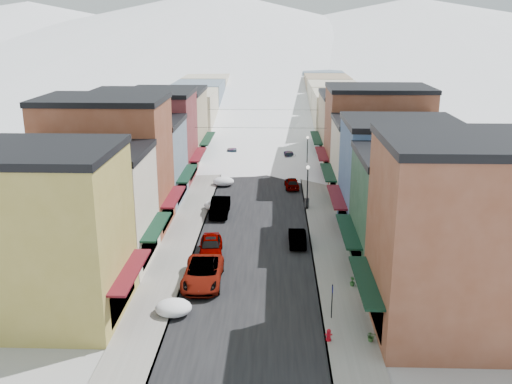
# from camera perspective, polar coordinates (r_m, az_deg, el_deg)

# --- Properties ---
(ground) EXTENTS (600.00, 600.00, 0.00)m
(ground) POSITION_cam_1_polar(r_m,az_deg,el_deg) (35.52, -1.31, -15.51)
(ground) COLOR gray
(ground) RESTS_ON ground
(road) EXTENTS (10.00, 160.00, 0.01)m
(road) POSITION_cam_1_polar(r_m,az_deg,el_deg) (91.97, 0.78, 4.87)
(road) COLOR black
(road) RESTS_ON ground
(sidewalk_left) EXTENTS (3.20, 160.00, 0.15)m
(sidewalk_left) POSITION_cam_1_polar(r_m,az_deg,el_deg) (92.32, -3.34, 4.94)
(sidewalk_left) COLOR gray
(sidewalk_left) RESTS_ON ground
(sidewalk_right) EXTENTS (3.20, 160.00, 0.15)m
(sidewalk_right) POSITION_cam_1_polar(r_m,az_deg,el_deg) (92.06, 4.90, 4.87)
(sidewalk_right) COLOR gray
(sidewalk_right) RESTS_ON ground
(curb_left) EXTENTS (0.10, 160.00, 0.15)m
(curb_left) POSITION_cam_1_polar(r_m,az_deg,el_deg) (92.19, -2.37, 4.93)
(curb_left) COLOR slate
(curb_left) RESTS_ON ground
(curb_right) EXTENTS (0.10, 160.00, 0.15)m
(curb_right) POSITION_cam_1_polar(r_m,az_deg,el_deg) (91.99, 3.93, 4.88)
(curb_right) COLOR slate
(curb_right) RESTS_ON ground
(bldg_l_yellow) EXTENTS (11.30, 8.70, 11.50)m
(bldg_l_yellow) POSITION_cam_1_polar(r_m,az_deg,el_deg) (39.41, -20.59, -3.93)
(bldg_l_yellow) COLOR #A8923D
(bldg_l_yellow) RESTS_ON ground
(bldg_l_cream) EXTENTS (11.30, 8.20, 9.50)m
(bldg_l_cream) POSITION_cam_1_polar(r_m,az_deg,el_deg) (47.23, -16.67, -1.47)
(bldg_l_cream) COLOR beige
(bldg_l_cream) RESTS_ON ground
(bldg_l_brick_near) EXTENTS (12.30, 8.20, 12.50)m
(bldg_l_brick_near) POSITION_cam_1_polar(r_m,az_deg,el_deg) (54.30, -14.71, 2.68)
(bldg_l_brick_near) COLOR brown
(bldg_l_brick_near) RESTS_ON ground
(bldg_l_grayblue) EXTENTS (11.30, 9.20, 9.00)m
(bldg_l_grayblue) POSITION_cam_1_polar(r_m,az_deg,el_deg) (62.54, -12.00, 3.04)
(bldg_l_grayblue) COLOR slate
(bldg_l_grayblue) RESTS_ON ground
(bldg_l_brick_far) EXTENTS (13.30, 9.20, 11.00)m
(bldg_l_brick_far) POSITION_cam_1_polar(r_m,az_deg,el_deg) (71.11, -11.15, 5.55)
(bldg_l_brick_far) COLOR maroon
(bldg_l_brick_far) RESTS_ON ground
(bldg_l_tan) EXTENTS (11.30, 11.20, 10.00)m
(bldg_l_tan) POSITION_cam_1_polar(r_m,az_deg,el_deg) (80.62, -8.87, 6.60)
(bldg_l_tan) COLOR tan
(bldg_l_tan) RESTS_ON ground
(bldg_r_brick_near) EXTENTS (12.30, 9.20, 12.50)m
(bldg_r_brick_near) POSITION_cam_1_polar(r_m,az_deg,el_deg) (37.29, 20.47, -4.27)
(bldg_r_brick_near) COLOR brown
(bldg_r_brick_near) RESTS_ON ground
(bldg_r_green) EXTENTS (11.30, 9.20, 9.50)m
(bldg_r_green) POSITION_cam_1_polar(r_m,az_deg,el_deg) (45.76, 16.26, -2.02)
(bldg_r_green) COLOR #20432D
(bldg_r_green) RESTS_ON ground
(bldg_r_blue) EXTENTS (11.30, 9.20, 10.50)m
(bldg_r_blue) POSITION_cam_1_polar(r_m,az_deg,el_deg) (54.00, 14.06, 1.55)
(bldg_r_blue) COLOR #3A5783
(bldg_r_blue) RESTS_ON ground
(bldg_r_cream) EXTENTS (12.30, 9.20, 9.00)m
(bldg_r_cream) POSITION_cam_1_polar(r_m,az_deg,el_deg) (62.83, 12.81, 3.05)
(bldg_r_cream) COLOR beige
(bldg_r_cream) RESTS_ON ground
(bldg_r_brick_far) EXTENTS (13.30, 9.20, 11.50)m
(bldg_r_brick_far) POSITION_cam_1_polar(r_m,az_deg,el_deg) (71.31, 11.97, 5.73)
(bldg_r_brick_far) COLOR brown
(bldg_r_brick_far) RESTS_ON ground
(bldg_r_tan) EXTENTS (11.30, 11.20, 9.50)m
(bldg_r_tan) POSITION_cam_1_polar(r_m,az_deg,el_deg) (81.05, 10.05, 6.42)
(bldg_r_tan) COLOR #988264
(bldg_r_tan) RESTS_ON ground
(distant_blocks) EXTENTS (34.00, 55.00, 8.00)m
(distant_blocks) POSITION_cam_1_polar(r_m,az_deg,el_deg) (113.98, 1.03, 9.23)
(distant_blocks) COLOR gray
(distant_blocks) RESTS_ON ground
(mountain_ridge) EXTENTS (670.00, 340.00, 34.00)m
(mountain_ridge) POSITION_cam_1_polar(r_m,az_deg,el_deg) (307.92, -2.11, 15.91)
(mountain_ridge) COLOR silver
(mountain_ridge) RESTS_ON ground
(overhead_cables) EXTENTS (16.40, 15.04, 0.04)m
(overhead_cables) POSITION_cam_1_polar(r_m,az_deg,el_deg) (78.54, 0.60, 7.42)
(overhead_cables) COLOR black
(overhead_cables) RESTS_ON ground
(car_white_suv) EXTENTS (2.94, 6.20, 1.71)m
(car_white_suv) POSITION_cam_1_polar(r_m,az_deg,el_deg) (43.21, -5.34, -8.09)
(car_white_suv) COLOR white
(car_white_suv) RESTS_ON ground
(car_silver_sedan) EXTENTS (2.31, 4.92, 1.63)m
(car_silver_sedan) POSITION_cam_1_polar(r_m,az_deg,el_deg) (48.18, -4.54, -5.41)
(car_silver_sedan) COLOR #9B9FA3
(car_silver_sedan) RESTS_ON ground
(car_dark_hatch) EXTENTS (1.81, 5.13, 1.69)m
(car_dark_hatch) POSITION_cam_1_polar(r_m,az_deg,el_deg) (57.95, -3.63, -1.48)
(car_dark_hatch) COLOR black
(car_dark_hatch) RESTS_ON ground
(car_silver_wagon) EXTENTS (2.20, 5.31, 1.53)m
(car_silver_wagon) POSITION_cam_1_polar(r_m,az_deg,el_deg) (80.88, -2.44, 3.75)
(car_silver_wagon) COLOR #989A9F
(car_silver_wagon) RESTS_ON ground
(car_green_sedan) EXTENTS (1.51, 4.21, 1.38)m
(car_green_sedan) POSITION_cam_1_polar(r_m,az_deg,el_deg) (50.43, 4.15, -4.52)
(car_green_sedan) COLOR black
(car_green_sedan) RESTS_ON ground
(car_gray_suv) EXTENTS (1.79, 3.98, 1.33)m
(car_gray_suv) POSITION_cam_1_polar(r_m,az_deg,el_deg) (67.11, 3.60, 0.91)
(car_gray_suv) COLOR gray
(car_gray_suv) RESTS_ON ground
(car_black_sedan) EXTENTS (2.19, 4.68, 1.32)m
(car_black_sedan) POSITION_cam_1_polar(r_m,az_deg,el_deg) (80.89, 3.25, 3.67)
(car_black_sedan) COLOR black
(car_black_sedan) RESTS_ON ground
(car_lane_silver) EXTENTS (1.86, 3.99, 1.32)m
(car_lane_silver) POSITION_cam_1_polar(r_m,az_deg,el_deg) (93.17, -0.56, 5.44)
(car_lane_silver) COLOR #94979B
(car_lane_silver) RESTS_ON ground
(car_lane_white) EXTENTS (2.85, 5.84, 1.60)m
(car_lane_white) POSITION_cam_1_polar(r_m,az_deg,el_deg) (94.23, 1.18, 5.65)
(car_lane_white) COLOR silver
(car_lane_white) RESTS_ON ground
(fire_hydrant) EXTENTS (0.45, 0.34, 0.78)m
(fire_hydrant) POSITION_cam_1_polar(r_m,az_deg,el_deg) (36.22, 7.28, -14.02)
(fire_hydrant) COLOR #AE0916
(fire_hydrant) RESTS_ON sidewalk_right
(parking_sign) EXTENTS (0.07, 0.33, 2.42)m
(parking_sign) POSITION_cam_1_polar(r_m,az_deg,el_deg) (38.18, 7.62, -10.50)
(parking_sign) COLOR black
(parking_sign) RESTS_ON sidewalk_right
(trash_can) EXTENTS (0.55, 0.55, 0.94)m
(trash_can) POSITION_cam_1_polar(r_m,az_deg,el_deg) (60.07, 5.09, -1.07)
(trash_can) COLOR #4F5153
(trash_can) RESTS_ON sidewalk_right
(streetlamp_near) EXTENTS (0.39, 0.39, 4.64)m
(streetlamp_near) POSITION_cam_1_polar(r_m,az_deg,el_deg) (58.87, 5.18, 1.04)
(streetlamp_near) COLOR black
(streetlamp_near) RESTS_ON sidewalk_right
(streetlamp_far) EXTENTS (0.36, 0.36, 4.28)m
(streetlamp_far) POSITION_cam_1_polar(r_m,az_deg,el_deg) (75.73, 5.16, 4.42)
(streetlamp_far) COLOR black
(streetlamp_far) RESTS_ON sidewalk_right
(planter_near) EXTENTS (0.59, 0.52, 0.65)m
(planter_near) POSITION_cam_1_polar(r_m,az_deg,el_deg) (36.57, 11.46, -13.97)
(planter_near) COLOR #36612C
(planter_near) RESTS_ON sidewalk_right
(planter_far) EXTENTS (0.54, 0.54, 0.68)m
(planter_far) POSITION_cam_1_polar(r_m,az_deg,el_deg) (43.17, 9.61, -8.82)
(planter_far) COLOR #2E622D
(planter_far) RESTS_ON sidewalk_right
(snow_pile_near) EXTENTS (2.48, 2.72, 1.05)m
(snow_pile_near) POSITION_cam_1_polar(r_m,az_deg,el_deg) (39.42, -8.21, -11.35)
(snow_pile_near) COLOR white
(snow_pile_near) RESTS_ON ground
(snow_pile_mid) EXTENTS (2.47, 2.72, 1.05)m
(snow_pile_mid) POSITION_cam_1_polar(r_m,az_deg,el_deg) (59.61, -4.01, -1.31)
(snow_pile_mid) COLOR white
(snow_pile_mid) RESTS_ON ground
(snow_pile_far) EXTENTS (2.49, 2.73, 1.06)m
(snow_pile_far) POSITION_cam_1_polar(r_m,az_deg,el_deg) (68.33, -3.24, 1.07)
(snow_pile_far) COLOR white
(snow_pile_far) RESTS_ON ground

